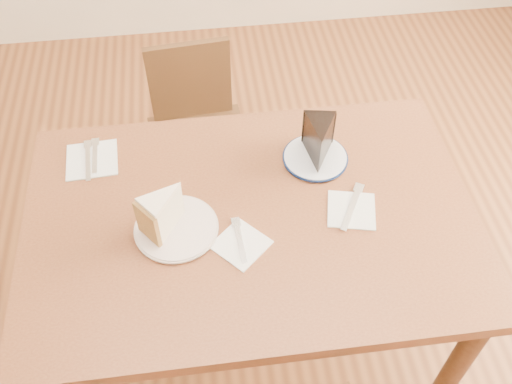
# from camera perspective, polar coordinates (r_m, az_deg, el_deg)

# --- Properties ---
(ground) EXTENTS (4.00, 4.00, 0.00)m
(ground) POSITION_cam_1_polar(r_m,az_deg,el_deg) (2.15, -0.40, -14.70)
(ground) COLOR #502915
(ground) RESTS_ON ground
(table) EXTENTS (1.20, 0.80, 0.75)m
(table) POSITION_cam_1_polar(r_m,az_deg,el_deg) (1.59, -0.53, -4.52)
(table) COLOR #4A2414
(table) RESTS_ON ground
(chair_far) EXTENTS (0.40, 0.40, 0.74)m
(chair_far) POSITION_cam_1_polar(r_m,az_deg,el_deg) (2.22, -5.81, 5.88)
(chair_far) COLOR black
(chair_far) RESTS_ON ground
(plate_cream) EXTENTS (0.21, 0.21, 0.01)m
(plate_cream) POSITION_cam_1_polar(r_m,az_deg,el_deg) (1.49, -7.96, -3.62)
(plate_cream) COLOR silver
(plate_cream) RESTS_ON table
(plate_navy) EXTENTS (0.18, 0.18, 0.01)m
(plate_navy) POSITION_cam_1_polar(r_m,az_deg,el_deg) (1.65, 5.94, 3.42)
(plate_navy) COLOR white
(plate_navy) RESTS_ON table
(carrot_cake) EXTENTS (0.14, 0.13, 0.11)m
(carrot_cake) POSITION_cam_1_polar(r_m,az_deg,el_deg) (1.46, -8.97, -1.90)
(carrot_cake) COLOR #EFE3C5
(carrot_cake) RESTS_ON plate_cream
(chocolate_cake) EXTENTS (0.11, 0.14, 0.11)m
(chocolate_cake) POSITION_cam_1_polar(r_m,az_deg,el_deg) (1.61, 6.32, 4.84)
(chocolate_cake) COLOR black
(chocolate_cake) RESTS_ON plate_navy
(napkin_cream) EXTENTS (0.17, 0.17, 0.00)m
(napkin_cream) POSITION_cam_1_polar(r_m,az_deg,el_deg) (1.45, -1.52, -5.24)
(napkin_cream) COLOR white
(napkin_cream) RESTS_ON table
(napkin_navy) EXTENTS (0.15, 0.15, 0.00)m
(napkin_navy) POSITION_cam_1_polar(r_m,az_deg,el_deg) (1.54, 9.52, -1.80)
(napkin_navy) COLOR white
(napkin_navy) RESTS_ON table
(napkin_spare) EXTENTS (0.15, 0.15, 0.00)m
(napkin_spare) POSITION_cam_1_polar(r_m,az_deg,el_deg) (1.71, -16.08, 3.12)
(napkin_spare) COLOR white
(napkin_spare) RESTS_ON table
(fork_cream) EXTENTS (0.02, 0.14, 0.00)m
(fork_cream) POSITION_cam_1_polar(r_m,az_deg,el_deg) (1.46, -1.64, -4.83)
(fork_cream) COLOR silver
(fork_cream) RESTS_ON napkin_cream
(knife_navy) EXTENTS (0.10, 0.16, 0.00)m
(knife_navy) POSITION_cam_1_polar(r_m,az_deg,el_deg) (1.54, 9.57, -1.48)
(knife_navy) COLOR silver
(knife_navy) RESTS_ON napkin_navy
(fork_spare) EXTENTS (0.02, 0.14, 0.00)m
(fork_spare) POSITION_cam_1_polar(r_m,az_deg,el_deg) (1.71, -15.80, 3.49)
(fork_spare) COLOR white
(fork_spare) RESTS_ON napkin_spare
(knife_spare) EXTENTS (0.03, 0.16, 0.00)m
(knife_spare) POSITION_cam_1_polar(r_m,az_deg,el_deg) (1.70, -16.44, 3.02)
(knife_spare) COLOR silver
(knife_spare) RESTS_ON napkin_spare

